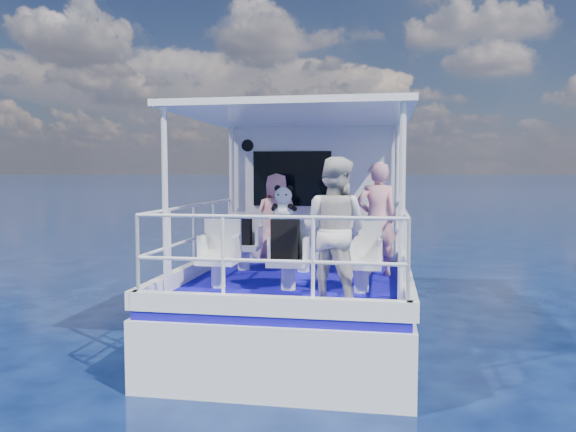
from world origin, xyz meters
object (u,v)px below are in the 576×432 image
object	(u,v)px
backpack_center	(285,239)
panda	(284,202)
passenger_port_fwd	(277,219)
passenger_stbd_aft	(334,231)

from	to	relation	value
backpack_center	panda	distance (m)	0.45
passenger_port_fwd	backpack_center	xyz separation A→B (m)	(0.48, -1.94, -0.09)
passenger_stbd_aft	backpack_center	world-z (taller)	passenger_stbd_aft
passenger_stbd_aft	backpack_center	size ratio (longest dim) A/B	3.25
passenger_stbd_aft	panda	world-z (taller)	passenger_stbd_aft
passenger_stbd_aft	backpack_center	distance (m)	0.92
passenger_port_fwd	panda	distance (m)	2.01
backpack_center	panda	size ratio (longest dim) A/B	1.21
passenger_stbd_aft	panda	bearing A→B (deg)	-22.67
passenger_port_fwd	panda	xyz separation A→B (m)	(0.46, -1.92, 0.36)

